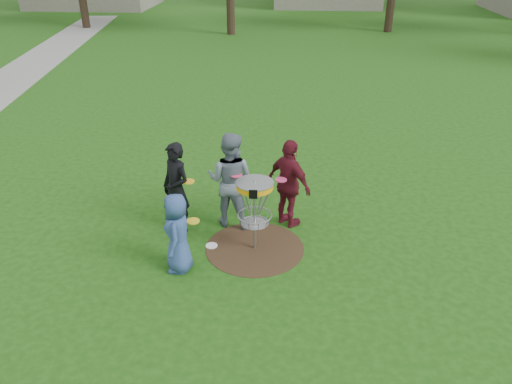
# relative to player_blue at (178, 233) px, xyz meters

# --- Properties ---
(ground) EXTENTS (100.00, 100.00, 0.00)m
(ground) POSITION_rel_player_blue_xyz_m (1.23, 0.71, -0.71)
(ground) COLOR #19470F
(ground) RESTS_ON ground
(dirt_patch) EXTENTS (1.80, 1.80, 0.01)m
(dirt_patch) POSITION_rel_player_blue_xyz_m (1.23, 0.71, -0.70)
(dirt_patch) COLOR #47331E
(dirt_patch) RESTS_ON ground
(player_blue) EXTENTS (0.50, 0.72, 1.42)m
(player_blue) POSITION_rel_player_blue_xyz_m (0.00, 0.00, 0.00)
(player_blue) COLOR #304B86
(player_blue) RESTS_ON ground
(player_black) EXTENTS (0.77, 0.74, 1.77)m
(player_black) POSITION_rel_player_blue_xyz_m (-0.28, 1.26, 0.18)
(player_black) COLOR black
(player_black) RESTS_ON ground
(player_grey) EXTENTS (1.04, 0.89, 1.89)m
(player_grey) POSITION_rel_player_blue_xyz_m (0.69, 1.58, 0.24)
(player_grey) COLOR slate
(player_grey) RESTS_ON ground
(player_maroon) EXTENTS (1.05, 1.02, 1.77)m
(player_maroon) POSITION_rel_player_blue_xyz_m (1.81, 1.61, 0.17)
(player_maroon) COLOR maroon
(player_maroon) RESTS_ON ground
(disc_on_grass) EXTENTS (0.22, 0.22, 0.02)m
(disc_on_grass) POSITION_rel_player_blue_xyz_m (0.43, 0.71, -0.70)
(disc_on_grass) COLOR white
(disc_on_grass) RESTS_ON ground
(disc_golf_basket) EXTENTS (0.66, 0.67, 1.38)m
(disc_golf_basket) POSITION_rel_player_blue_xyz_m (1.23, 0.71, 0.31)
(disc_golf_basket) COLOR #9EA0A5
(disc_golf_basket) RESTS_ON ground
(held_discs) EXTENTS (1.90, 1.45, 0.31)m
(held_discs) POSITION_rel_player_blue_xyz_m (0.68, 1.01, 0.34)
(held_discs) COLOR gold
(held_discs) RESTS_ON ground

